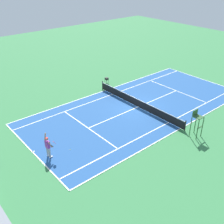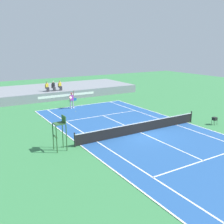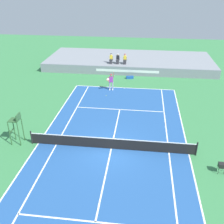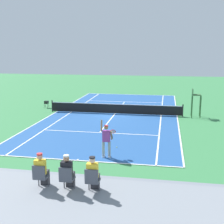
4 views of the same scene
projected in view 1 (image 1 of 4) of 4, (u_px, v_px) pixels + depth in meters
The scene contains 7 objects.
ground_plane at pixel (138, 107), 28.28m from camera, with size 80.00×80.00×0.00m, color #387F47.
court at pixel (138, 107), 28.27m from camera, with size 11.08×23.88×0.03m.
net at pixel (138, 103), 28.03m from camera, with size 11.98×0.10×1.07m.
tennis_player at pixel (48, 147), 20.55m from camera, with size 0.76×0.65×2.08m.
tennis_ball at pixel (70, 150), 21.79m from camera, with size 0.07×0.07×0.07m, color #D1E533.
umpire_chair at pixel (197, 120), 22.87m from camera, with size 0.77×0.77×2.44m.
ball_hopper at pixel (107, 79), 33.74m from camera, with size 0.36×0.36×0.70m.
Camera 1 is at (-17.33, 18.20, 13.26)m, focal length 43.27 mm.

